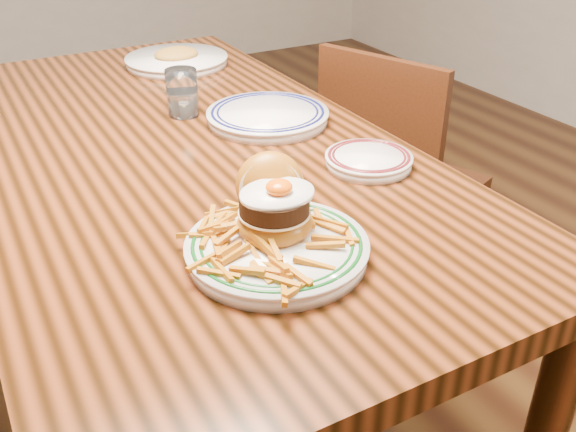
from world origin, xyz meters
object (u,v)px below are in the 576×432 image
chair_right (394,179)px  side_plate (369,159)px  main_plate (276,231)px  table (181,181)px

chair_right → side_plate: chair_right is taller
main_plate → side_plate: 0.35m
chair_right → side_plate: 0.66m
chair_right → main_plate: size_ratio=2.82×
chair_right → main_plate: (-0.71, -0.60, 0.34)m
table → main_plate: 0.49m
chair_right → main_plate: main_plate is taller
main_plate → chair_right: bearing=62.3°
table → side_plate: side_plate is taller
side_plate → main_plate: bearing=-169.0°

